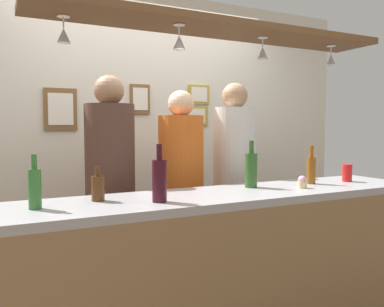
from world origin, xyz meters
The scene contains 21 objects.
back_wall centered at (0.00, 1.10, 1.30)m, with size 4.40×0.06×2.60m, color silver.
bar_counter centered at (0.00, -0.50, 0.68)m, with size 2.70×0.55×1.01m.
overhead_glass_rack centered at (0.00, -0.30, 1.97)m, with size 2.20×0.36×0.04m, color brown.
hanging_wineglass_far_left centered at (-0.88, -0.24, 1.86)m, with size 0.07×0.07×0.13m.
hanging_wineglass_left centered at (-0.30, -0.34, 1.86)m, with size 0.07×0.07×0.13m.
hanging_wineglass_center_left centered at (0.29, -0.29, 1.86)m, with size 0.07×0.07×0.13m.
hanging_wineglass_center centered at (0.86, -0.30, 1.86)m, with size 0.07×0.07×0.13m.
person_left_brown_shirt centered at (-0.50, 0.36, 1.06)m, with size 0.34×0.34×1.75m.
person_middle_orange_shirt centered at (0.04, 0.36, 1.00)m, with size 0.34×0.34×1.67m.
person_right_white_patterned_shirt centered at (0.51, 0.36, 1.06)m, with size 0.34×0.34×1.74m.
bottle_beer_brown_stubby centered at (-0.73, -0.27, 1.08)m, with size 0.07×0.07×0.18m.
bottle_beer_green_import centered at (-1.05, -0.34, 1.11)m, with size 0.06×0.06×0.26m.
bottle_beer_amber_tall centered at (0.71, -0.29, 1.11)m, with size 0.06×0.06×0.26m.
bottle_champagne_green centered at (0.25, -0.24, 1.13)m, with size 0.08×0.08×0.30m.
bottle_wine_dark_red centered at (-0.46, -0.44, 1.13)m, with size 0.08×0.08×0.30m.
drink_can centered at (1.02, -0.33, 1.07)m, with size 0.07×0.07×0.12m, color red.
cupcake centered at (0.52, -0.41, 1.05)m, with size 0.06×0.06×0.08m.
picture_frame_lower_pair centered at (0.50, 1.06, 1.50)m, with size 0.30×0.02×0.18m.
picture_frame_caricature centered at (-0.72, 1.06, 1.54)m, with size 0.26×0.02×0.34m.
picture_frame_upper_small centered at (0.55, 1.06, 1.70)m, with size 0.22×0.02×0.18m.
picture_frame_crest centered at (-0.04, 1.06, 1.64)m, with size 0.18×0.02×0.26m.
Camera 1 is at (-1.21, -2.31, 1.40)m, focal length 36.89 mm.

